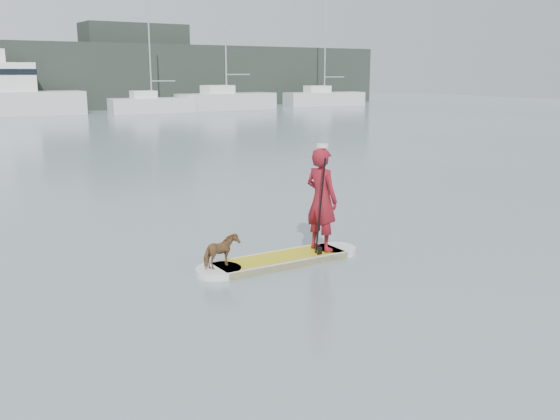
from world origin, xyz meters
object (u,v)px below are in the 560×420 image
sailboat_f (226,99)px  motor_yacht_a (2,91)px  paddleboard (280,260)px  dog (221,252)px  paddler (321,200)px  sailboat_g (324,98)px  sailboat_e (151,104)px

sailboat_f → motor_yacht_a: bearing=169.5°
motor_yacht_a → paddleboard: bearing=-89.9°
dog → sailboat_f: 48.08m
paddleboard → sailboat_f: bearing=64.5°
paddleboard → paddler: (0.91, -0.02, 1.04)m
paddleboard → sailboat_g: sailboat_g is taller
paddleboard → sailboat_e: (14.18, 41.93, 0.68)m
sailboat_e → sailboat_f: (7.43, 0.43, 0.21)m
paddler → dog: (-2.10, 0.06, -0.69)m
paddleboard → sailboat_f: size_ratio=0.24×
paddler → sailboat_g: bearing=-48.2°
paddler → motor_yacht_a: motor_yacht_a is taller
paddler → motor_yacht_a: bearing=-13.7°
sailboat_f → sailboat_g: size_ratio=1.16×
sailboat_e → dog: bearing=-105.1°
paddleboard → dog: (-1.19, 0.03, 0.34)m
sailboat_e → motor_yacht_a: (-11.23, 3.22, 1.19)m
dog → sailboat_g: sailboat_g is taller
sailboat_e → sailboat_g: 19.43m
paddleboard → sailboat_f: 47.56m
paddleboard → motor_yacht_a: 45.28m
dog → motor_yacht_a: 45.33m
paddleboard → sailboat_e: sailboat_e is taller
dog → sailboat_g: bearing=-54.2°
paddleboard → paddler: paddler is taller
dog → paddler: bearing=-107.0°
paddler → sailboat_f: (20.70, 42.38, -0.15)m
sailboat_e → sailboat_g: sailboat_g is taller
paddleboard → paddler: bearing=0.0°
sailboat_f → motor_yacht_a: sailboat_f is taller
paddler → motor_yacht_a: 45.22m
sailboat_f → paddleboard: bearing=-119.1°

